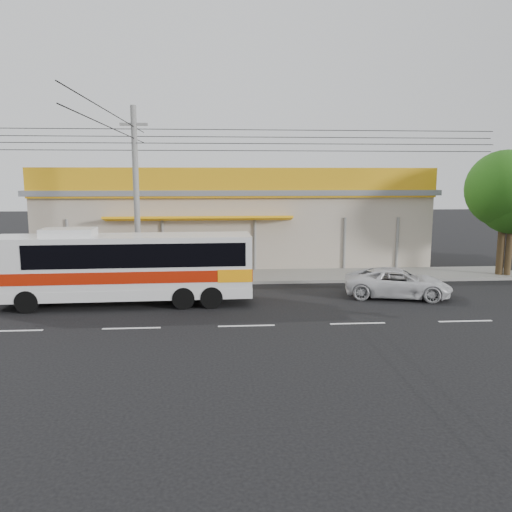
{
  "coord_description": "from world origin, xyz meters",
  "views": [
    {
      "loc": [
        -0.89,
        -19.48,
        5.19
      ],
      "look_at": [
        0.67,
        2.0,
        1.79
      ],
      "focal_mm": 35.0,
      "sensor_mm": 36.0,
      "label": 1
    }
  ],
  "objects_px": {
    "motorbike_red": "(131,265)",
    "white_car": "(398,283)",
    "tree_far": "(508,192)",
    "coach_bus": "(129,264)",
    "motorbike_dark": "(90,264)",
    "utility_pole": "(134,139)"
  },
  "relations": [
    {
      "from": "motorbike_red",
      "to": "white_car",
      "type": "distance_m",
      "value": 13.66
    },
    {
      "from": "tree_far",
      "to": "coach_bus",
      "type": "bearing_deg",
      "value": -166.81
    },
    {
      "from": "motorbike_red",
      "to": "white_car",
      "type": "height_order",
      "value": "white_car"
    },
    {
      "from": "white_car",
      "to": "motorbike_dark",
      "type": "bearing_deg",
      "value": 81.52
    },
    {
      "from": "coach_bus",
      "to": "utility_pole",
      "type": "xyz_separation_m",
      "value": [
        -0.13,
        3.32,
        5.24
      ]
    },
    {
      "from": "motorbike_red",
      "to": "motorbike_dark",
      "type": "height_order",
      "value": "motorbike_dark"
    },
    {
      "from": "motorbike_dark",
      "to": "utility_pole",
      "type": "bearing_deg",
      "value": -143.02
    },
    {
      "from": "utility_pole",
      "to": "motorbike_red",
      "type": "bearing_deg",
      "value": 107.82
    },
    {
      "from": "white_car",
      "to": "coach_bus",
      "type": "bearing_deg",
      "value": 105.9
    },
    {
      "from": "motorbike_red",
      "to": "utility_pole",
      "type": "height_order",
      "value": "utility_pole"
    },
    {
      "from": "motorbike_dark",
      "to": "utility_pole",
      "type": "height_order",
      "value": "utility_pole"
    },
    {
      "from": "coach_bus",
      "to": "utility_pole",
      "type": "height_order",
      "value": "utility_pole"
    },
    {
      "from": "motorbike_dark",
      "to": "utility_pole",
      "type": "xyz_separation_m",
      "value": [
        3.11,
        -3.1,
        6.31
      ]
    },
    {
      "from": "coach_bus",
      "to": "motorbike_dark",
      "type": "bearing_deg",
      "value": 115.31
    },
    {
      "from": "coach_bus",
      "to": "motorbike_dark",
      "type": "xyz_separation_m",
      "value": [
        -3.24,
        6.42,
        -1.07
      ]
    },
    {
      "from": "utility_pole",
      "to": "motorbike_dark",
      "type": "bearing_deg",
      "value": 135.07
    },
    {
      "from": "coach_bus",
      "to": "tree_far",
      "type": "height_order",
      "value": "tree_far"
    },
    {
      "from": "coach_bus",
      "to": "utility_pole",
      "type": "bearing_deg",
      "value": 90.77
    },
    {
      "from": "motorbike_red",
      "to": "motorbike_dark",
      "type": "bearing_deg",
      "value": 100.36
    },
    {
      "from": "motorbike_dark",
      "to": "utility_pole",
      "type": "distance_m",
      "value": 7.69
    },
    {
      "from": "white_car",
      "to": "tree_far",
      "type": "xyz_separation_m",
      "value": [
        7.03,
        3.88,
        3.83
      ]
    },
    {
      "from": "utility_pole",
      "to": "tree_far",
      "type": "height_order",
      "value": "utility_pole"
    }
  ]
}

